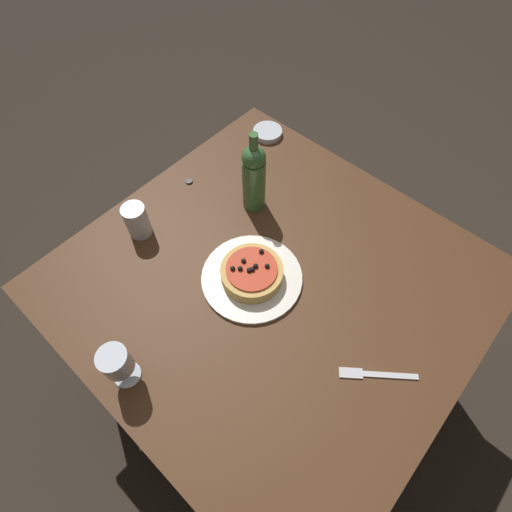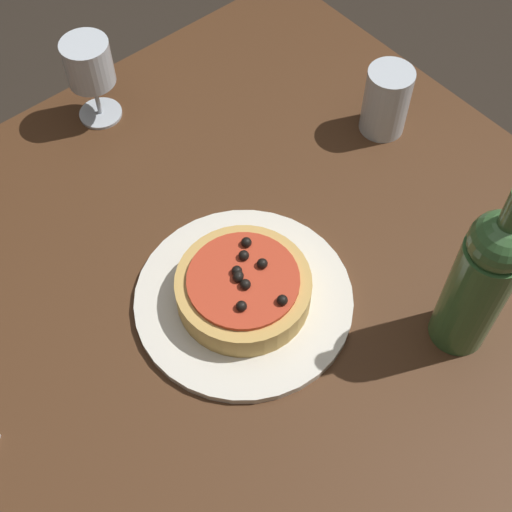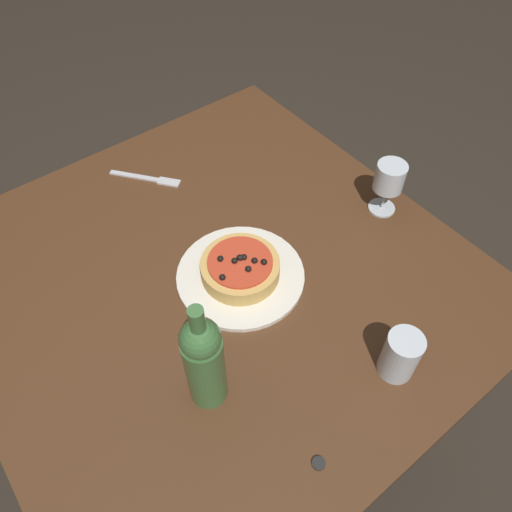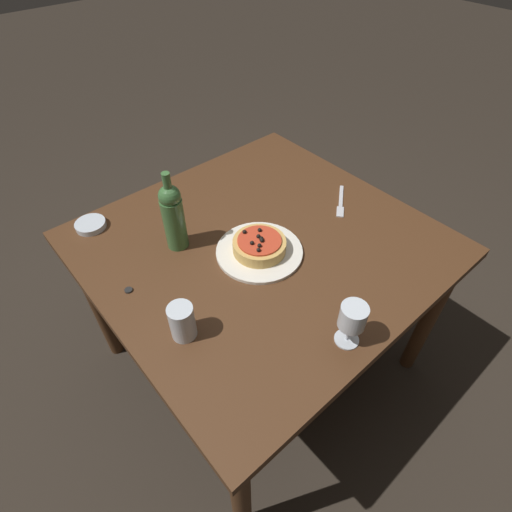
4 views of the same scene
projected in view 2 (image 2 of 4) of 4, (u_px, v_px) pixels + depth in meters
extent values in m
plane|color=#2D261E|center=(245.00, 497.00, 1.53)|extent=(14.00, 14.00, 0.00)
cube|color=#4C2D19|center=(237.00, 346.00, 0.93)|extent=(1.11, 1.08, 0.03)
cylinder|color=#4C2D19|center=(277.00, 148.00, 1.62)|extent=(0.06, 0.06, 0.71)
cylinder|color=white|center=(244.00, 299.00, 0.94)|extent=(0.29, 0.29, 0.01)
cylinder|color=tan|center=(243.00, 289.00, 0.92)|extent=(0.18, 0.18, 0.04)
cylinder|color=red|center=(243.00, 280.00, 0.90)|extent=(0.14, 0.14, 0.01)
sphere|color=black|center=(262.00, 264.00, 0.91)|extent=(0.01, 0.01, 0.01)
sphere|color=black|center=(238.00, 276.00, 0.90)|extent=(0.01, 0.01, 0.01)
sphere|color=black|center=(246.00, 242.00, 0.92)|extent=(0.01, 0.01, 0.01)
sphere|color=black|center=(282.00, 300.00, 0.88)|extent=(0.01, 0.01, 0.01)
sphere|color=black|center=(245.00, 284.00, 0.89)|extent=(0.01, 0.01, 0.01)
sphere|color=black|center=(244.00, 256.00, 0.91)|extent=(0.01, 0.01, 0.01)
sphere|color=black|center=(238.00, 277.00, 0.90)|extent=(0.01, 0.01, 0.01)
sphere|color=black|center=(237.00, 271.00, 0.90)|extent=(0.01, 0.01, 0.01)
sphere|color=black|center=(241.00, 306.00, 0.87)|extent=(0.01, 0.01, 0.01)
cylinder|color=silver|center=(101.00, 113.00, 1.14)|extent=(0.07, 0.07, 0.00)
cylinder|color=silver|center=(97.00, 97.00, 1.11)|extent=(0.01, 0.01, 0.07)
cylinder|color=silver|center=(88.00, 63.00, 1.05)|extent=(0.07, 0.07, 0.07)
cylinder|color=#3D6B38|center=(474.00, 294.00, 0.85)|extent=(0.07, 0.07, 0.19)
sphere|color=#3D6B38|center=(501.00, 242.00, 0.76)|extent=(0.07, 0.07, 0.07)
cylinder|color=silver|center=(386.00, 101.00, 1.08)|extent=(0.07, 0.07, 0.11)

